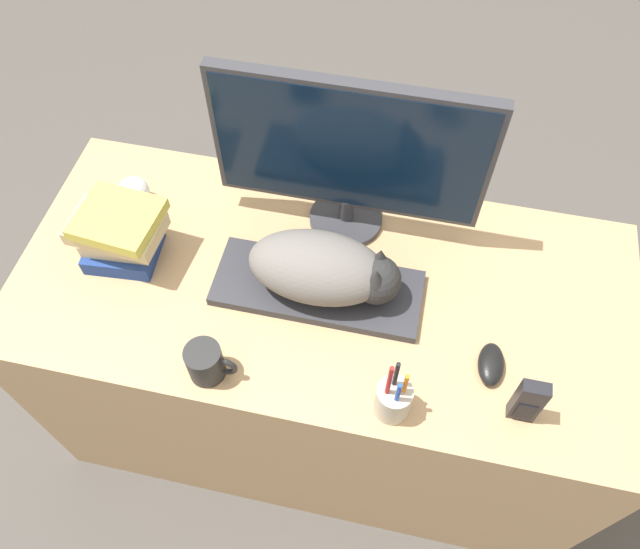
# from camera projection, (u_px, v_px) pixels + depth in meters

# --- Properties ---
(ground_plane) EXTENTS (12.00, 12.00, 0.00)m
(ground_plane) POSITION_uv_depth(u_px,v_px,m) (299.00, 510.00, 1.89)
(ground_plane) COLOR #4C4742
(desk) EXTENTS (1.44, 0.67, 0.76)m
(desk) POSITION_uv_depth(u_px,v_px,m) (322.00, 357.00, 1.75)
(desk) COLOR tan
(desk) RESTS_ON ground_plane
(keyboard) EXTENTS (0.47, 0.18, 0.02)m
(keyboard) POSITION_uv_depth(u_px,v_px,m) (318.00, 288.00, 1.42)
(keyboard) COLOR #2D2D33
(keyboard) RESTS_ON desk
(cat) EXTENTS (0.34, 0.17, 0.14)m
(cat) POSITION_uv_depth(u_px,v_px,m) (327.00, 269.00, 1.35)
(cat) COLOR #66605B
(cat) RESTS_ON keyboard
(monitor) EXTENTS (0.61, 0.18, 0.42)m
(monitor) POSITION_uv_depth(u_px,v_px,m) (349.00, 154.00, 1.35)
(monitor) COLOR #333338
(monitor) RESTS_ON desk
(computer_mouse) EXTENTS (0.06, 0.10, 0.03)m
(computer_mouse) POSITION_uv_depth(u_px,v_px,m) (491.00, 364.00, 1.31)
(computer_mouse) COLOR black
(computer_mouse) RESTS_ON desk
(coffee_mug) EXTENTS (0.11, 0.08, 0.09)m
(coffee_mug) POSITION_uv_depth(u_px,v_px,m) (206.00, 363.00, 1.28)
(coffee_mug) COLOR black
(coffee_mug) RESTS_ON desk
(pen_cup) EXTENTS (0.07, 0.07, 0.20)m
(pen_cup) POSITION_uv_depth(u_px,v_px,m) (393.00, 399.00, 1.23)
(pen_cup) COLOR #B2A893
(pen_cup) RESTS_ON desk
(baseball) EXTENTS (0.08, 0.08, 0.08)m
(baseball) POSITION_uv_depth(u_px,v_px,m) (134.00, 192.00, 1.54)
(baseball) COLOR silver
(baseball) RESTS_ON desk
(phone) EXTENTS (0.05, 0.03, 0.13)m
(phone) POSITION_uv_depth(u_px,v_px,m) (528.00, 401.00, 1.21)
(phone) COLOR black
(phone) RESTS_ON desk
(book_stack) EXTENTS (0.21, 0.17, 0.14)m
(book_stack) POSITION_uv_depth(u_px,v_px,m) (119.00, 234.00, 1.42)
(book_stack) COLOR navy
(book_stack) RESTS_ON desk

